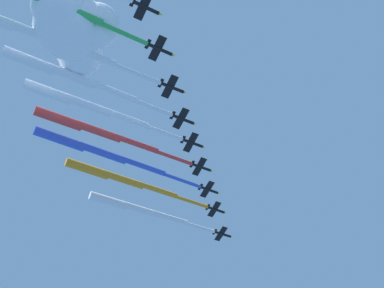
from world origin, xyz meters
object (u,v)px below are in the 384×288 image
Objects in this scene: jet_lead at (139,209)px; jet_starboard_outer at (35,34)px; jet_starboard_inner at (100,152)px; jet_port_mid at (97,131)px; jet_port_inner at (122,179)px; jet_starboard_mid at (87,105)px; jet_port_outer at (71,76)px.

jet_starboard_outer is at bearing 166.77° from jet_lead.
jet_starboard_outer is (-55.89, 9.75, -3.28)m from jet_starboard_inner.
jet_port_mid is (-44.86, 10.40, 2.43)m from jet_lead.
jet_port_inner is 74.56m from jet_starboard_outer.
jet_starboard_inner is at bearing 160.61° from jet_port_inner.
jet_port_inner reaches higher than jet_starboard_mid.
jet_port_inner is 17.93m from jet_starboard_inner.
jet_lead is 35.34m from jet_starboard_inner.
jet_starboard_mid is (-58.19, 11.38, 1.77)m from jet_lead.
jet_port_mid is 45.78m from jet_starboard_outer.
jet_port_inner reaches higher than jet_starboard_inner.
jet_lead is 0.94× the size of jet_port_inner.
jet_port_outer is at bearing 169.44° from jet_lead.
jet_port_mid reaches higher than jet_port_outer.
jet_lead is 0.95× the size of jet_port_mid.
jet_port_outer is (-28.10, 3.20, -3.03)m from jet_port_mid.
jet_port_mid is at bearing -175.84° from jet_starboard_inner.
jet_port_outer is at bearing 171.44° from jet_starboard_mid.
jet_port_inner is 28.82m from jet_port_mid.
jet_starboard_mid is (-13.33, 0.97, -0.66)m from jet_port_mid.
jet_starboard_inner is at bearing 161.41° from jet_lead.
jet_starboard_inner is (-33.41, 11.24, 2.58)m from jet_lead.
jet_port_inner is at bearing -10.23° from jet_port_mid.
jet_starboard_mid is at bearing -8.56° from jet_port_outer.
jet_port_inner is at bearing -12.17° from jet_starboard_outer.
jet_port_outer is (-72.96, 13.60, -0.60)m from jet_lead.
jet_starboard_mid is at bearing -17.16° from jet_starboard_outer.
jet_lead is 17.59m from jet_port_inner.
jet_starboard_inner is (-16.91, 5.95, -0.45)m from jet_port_inner.
jet_starboard_outer is at bearing 162.84° from jet_starboard_mid.
jet_starboard_outer is at bearing 170.11° from jet_starboard_inner.
jet_port_mid is 28.44m from jet_port_outer.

